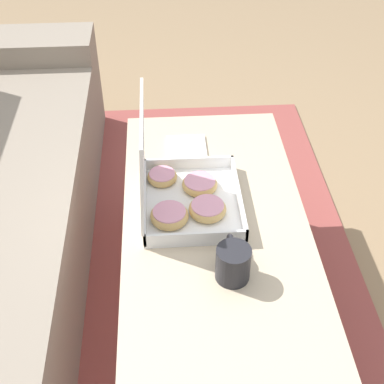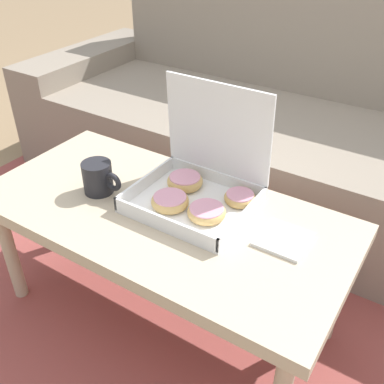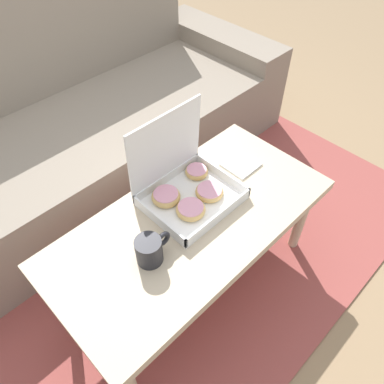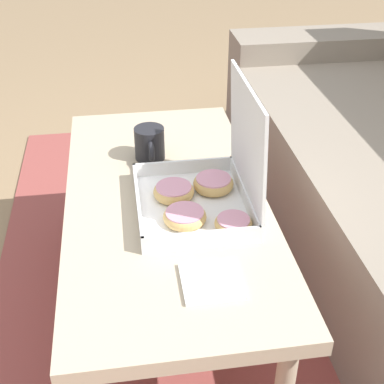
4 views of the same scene
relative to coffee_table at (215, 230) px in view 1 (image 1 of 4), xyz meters
name	(u,v)px [view 1 (image 1 of 4)]	position (x,y,z in m)	size (l,w,h in m)	color
ground_plane	(188,313)	(0.00, 0.08, -0.39)	(12.00, 12.00, 0.00)	#937756
area_rug	(100,317)	(0.00, 0.38, -0.39)	(2.58, 1.88, 0.01)	#994742
coffee_table	(215,230)	(0.00, 0.00, 0.00)	(1.09, 0.53, 0.44)	#C6B293
pastry_box	(180,191)	(0.07, 0.10, 0.10)	(0.34, 0.29, 0.33)	white
coffee_mug	(233,262)	(-0.21, -0.02, 0.10)	(0.13, 0.09, 0.10)	#232328
napkin_stack	(187,147)	(0.35, 0.06, 0.05)	(0.13, 0.13, 0.01)	white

